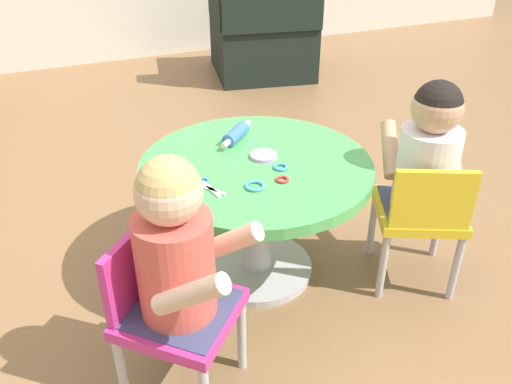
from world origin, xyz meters
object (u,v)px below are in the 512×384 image
at_px(rolling_pin, 236,134).
at_px(seated_child_left, 176,247).
at_px(child_chair_left, 169,308).
at_px(armchair_dark, 264,34).
at_px(child_chair_right, 421,214).
at_px(seated_child_right, 429,152).
at_px(craft_scissors, 204,186).
at_px(craft_table, 256,193).

bearing_deg(rolling_pin, seated_child_left, -123.03).
xyz_separation_m(child_chair_left, armchair_dark, (1.40, 2.55, 0.00)).
xyz_separation_m(child_chair_right, seated_child_right, (0.02, 0.04, 0.23)).
relative_size(child_chair_right, rolling_pin, 2.99).
bearing_deg(child_chair_right, craft_scissors, 165.22).
relative_size(seated_child_left, child_chair_right, 0.95).
relative_size(child_chair_left, seated_child_left, 1.05).
height_order(seated_child_right, rolling_pin, seated_child_right).
bearing_deg(seated_child_right, rolling_pin, 140.33).
height_order(child_chair_right, armchair_dark, armchair_dark).
height_order(seated_child_left, armchair_dark, armchair_dark).
xyz_separation_m(child_chair_right, rolling_pin, (-0.52, 0.48, 0.20)).
bearing_deg(craft_scissors, child_chair_right, -14.78).
relative_size(rolling_pin, craft_scissors, 1.26).
height_order(armchair_dark, rolling_pin, armchair_dark).
relative_size(craft_table, child_chair_left, 1.54).
height_order(child_chair_left, craft_scissors, child_chair_left).
height_order(rolling_pin, craft_scissors, rolling_pin).
bearing_deg(rolling_pin, child_chair_right, -42.80).
bearing_deg(child_chair_right, armchair_dark, 79.68).
height_order(seated_child_left, craft_scissors, seated_child_left).
bearing_deg(craft_table, seated_child_right, -24.64).
height_order(child_chair_left, seated_child_left, seated_child_left).
bearing_deg(rolling_pin, armchair_dark, 63.75).
bearing_deg(child_chair_right, craft_table, 151.51).
bearing_deg(child_chair_right, seated_child_right, 64.86).
relative_size(craft_table, rolling_pin, 4.60).
bearing_deg(seated_child_right, craft_scissors, 168.13).
bearing_deg(armchair_dark, child_chair_left, -118.74).
bearing_deg(craft_scissors, seated_child_left, -118.66).
bearing_deg(craft_scissors, craft_table, 21.94).
distance_m(armchair_dark, craft_scissors, 2.54).
xyz_separation_m(craft_table, seated_child_right, (0.54, -0.25, 0.17)).
distance_m(child_chair_left, craft_scissors, 0.42).
bearing_deg(craft_table, armchair_dark, 65.82).
bearing_deg(child_chair_right, rolling_pin, 137.20).
bearing_deg(seated_child_right, child_chair_right, -115.14).
xyz_separation_m(seated_child_left, craft_scissors, (0.19, 0.34, -0.05)).
bearing_deg(child_chair_left, rolling_pin, 53.95).
height_order(craft_table, seated_child_right, seated_child_right).
relative_size(seated_child_right, rolling_pin, 2.84).
height_order(craft_table, armchair_dark, armchair_dark).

